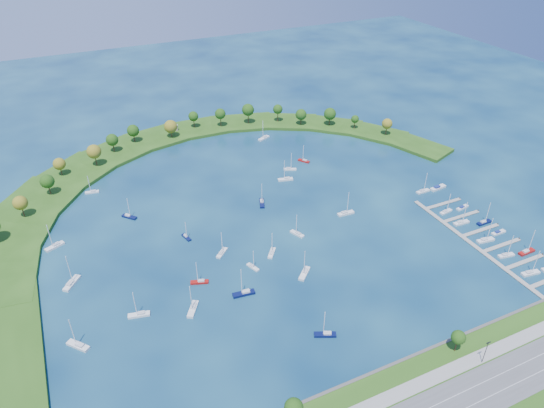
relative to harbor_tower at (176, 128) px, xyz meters
name	(u,v)px	position (x,y,z in m)	size (l,w,h in m)	color
ground	(267,218)	(13.51, -118.82, -4.02)	(700.00, 700.00, 0.00)	#082245
breakwater	(154,191)	(-32.82, -70.10, -3.03)	(286.74, 247.64, 2.00)	#254B14
breakwater_trees	(182,139)	(-5.14, -32.53, 6.32)	(243.92, 92.94, 14.27)	#382314
harbor_tower	(176,128)	(0.00, 0.00, 0.00)	(2.60, 2.60, 3.94)	gray
dock_system	(484,240)	(98.81, -179.82, -3.67)	(24.28, 82.00, 1.60)	gray
moored_boat_0	(129,216)	(-50.02, -89.07, -3.12)	(7.13, 7.50, 11.89)	#09103C
moored_boat_1	(200,281)	(-32.78, -151.09, -3.14)	(7.90, 4.53, 11.20)	maroon
moored_boat_2	(290,169)	(46.51, -79.00, -3.15)	(7.65, 5.05, 10.98)	silver
moored_boat_3	(304,273)	(10.12, -165.07, -3.07)	(8.36, 8.15, 13.41)	silver
moored_boat_4	(222,252)	(-17.46, -136.54, -3.13)	(7.19, 6.97, 11.51)	silver
moored_boat_5	(286,179)	(38.82, -88.71, -3.10)	(8.94, 4.51, 12.65)	silver
moored_boat_6	(72,283)	(-82.07, -129.14, -3.04)	(8.28, 9.46, 14.51)	silver
moored_boat_7	(78,345)	(-83.66, -165.29, -3.07)	(7.94, 8.62, 13.48)	silver
moored_boat_8	(193,308)	(-40.13, -165.20, -3.08)	(7.01, 9.04, 13.36)	silver
moored_boat_9	(139,314)	(-60.16, -159.27, -3.10)	(8.78, 4.14, 12.44)	silver
moored_boat_10	(262,202)	(16.30, -105.90, -3.09)	(5.45, 9.03, 12.84)	#09103C
moored_boat_11	(304,160)	(59.00, -73.21, -3.15)	(5.85, 7.27, 10.85)	maroon
moored_boat_12	(92,191)	(-63.58, -56.13, -3.15)	(7.55, 3.29, 10.74)	silver
moored_boat_13	(186,237)	(-28.72, -118.00, -3.18)	(3.28, 6.74, 9.55)	#09103C
moored_boat_14	(346,213)	(51.24, -132.99, -3.09)	(8.98, 2.91, 13.04)	silver
moored_boat_15	(325,334)	(0.80, -198.89, -3.11)	(8.52, 5.57, 12.20)	#09103C
moored_boat_16	(253,266)	(-8.52, -151.64, -3.17)	(4.05, 6.90, 9.80)	silver
moored_boat_17	(264,138)	(49.98, -33.52, -3.08)	(9.15, 6.08, 13.14)	silver
moored_boat_18	(297,233)	(20.60, -138.13, -3.14)	(4.95, 7.81, 11.16)	silver
moored_boat_19	(272,252)	(3.20, -146.29, -3.14)	(6.43, 7.41, 11.33)	silver
moored_boat_20	(55,246)	(-86.38, -99.08, -3.08)	(9.25, 6.00, 13.24)	silver
moored_boat_21	(244,293)	(-18.44, -165.59, -3.06)	(9.57, 3.71, 13.71)	#09103C
docked_boat_0	(531,272)	(99.02, -206.42, -3.10)	(8.81, 3.66, 12.57)	silver
docked_boat_2	(506,255)	(99.03, -192.98, -3.13)	(8.10, 3.39, 11.54)	silver
docked_boat_3	(527,251)	(109.52, -195.14, -3.10)	(8.73, 2.69, 12.74)	maroon
docked_boat_4	(485,240)	(99.01, -180.49, -3.08)	(9.12, 3.46, 13.07)	silver
docked_boat_5	(498,232)	(109.50, -178.48, -3.44)	(7.74, 2.19, 1.58)	silver
docked_boat_6	(461,222)	(99.02, -164.52, -3.10)	(8.66, 2.87, 12.55)	silver
docked_boat_7	(484,222)	(109.53, -169.19, -3.11)	(8.28, 2.46, 12.10)	#09103C
docked_boat_8	(446,211)	(99.04, -153.52, -3.15)	(7.69, 3.17, 10.96)	silver
docked_boat_9	(462,207)	(109.50, -154.18, -3.45)	(7.92, 3.39, 1.57)	silver
docked_boat_10	(423,191)	(101.43, -132.50, -3.12)	(8.17, 2.52, 11.91)	silver
docked_boat_11	(438,188)	(111.36, -133.13, -3.27)	(10.29, 4.03, 2.04)	silver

